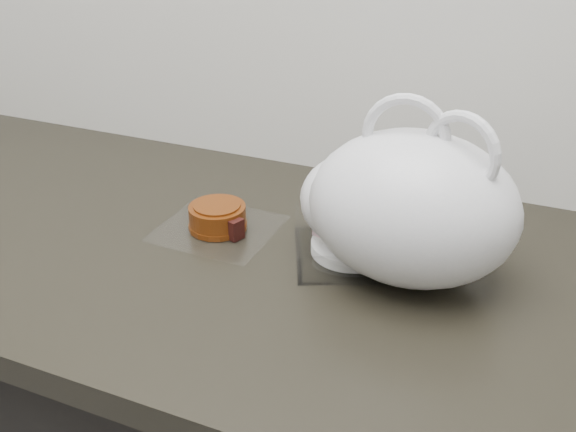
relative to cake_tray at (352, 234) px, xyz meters
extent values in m
cube|color=black|center=(-0.13, -0.04, -0.05)|extent=(2.04, 0.64, 0.04)
cube|color=white|center=(0.00, 0.00, -0.03)|extent=(0.21, 0.21, 0.00)
cylinder|color=white|center=(0.00, 0.00, -0.02)|extent=(0.12, 0.12, 0.02)
ellipsoid|color=red|center=(0.01, -0.01, 0.07)|extent=(0.03, 0.03, 0.04)
cone|color=#2D7223|center=(0.01, -0.01, 0.09)|extent=(0.02, 0.02, 0.01)
cylinder|color=#59962B|center=(-0.02, -0.01, 0.06)|extent=(0.04, 0.04, 0.01)
cube|color=gold|center=(-0.01, 0.02, 0.06)|extent=(0.05, 0.05, 0.01)
cube|color=white|center=(-0.21, -0.01, -0.03)|extent=(0.17, 0.16, 0.00)
cylinder|color=#6D2C0D|center=(-0.21, -0.01, -0.01)|extent=(0.10, 0.10, 0.04)
cylinder|color=#6D2C0D|center=(-0.21, -0.01, -0.03)|extent=(0.10, 0.10, 0.01)
cylinder|color=#6D2C0D|center=(-0.21, -0.01, 0.01)|extent=(0.08, 0.08, 0.00)
cube|color=black|center=(-0.17, -0.03, -0.02)|extent=(0.03, 0.03, 0.03)
ellipsoid|color=white|center=(0.08, -0.02, 0.07)|extent=(0.30, 0.25, 0.20)
ellipsoid|color=white|center=(0.00, 0.01, 0.05)|extent=(0.18, 0.17, 0.13)
torus|color=white|center=(0.07, -0.02, 0.16)|extent=(0.11, 0.01, 0.11)
torus|color=white|center=(0.14, -0.03, 0.16)|extent=(0.10, 0.05, 0.10)
camera|label=1|loc=(0.22, -0.75, 0.44)|focal=40.00mm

